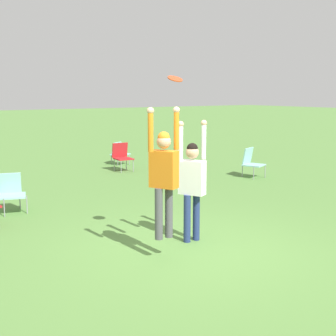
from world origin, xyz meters
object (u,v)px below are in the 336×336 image
object	(u,v)px
camping_chair_2	(251,161)
frisbee	(175,79)
camping_chair_3	(122,155)
camping_chair_5	(10,191)
person_defending	(192,178)
person_jumping	(164,171)
camping_chair_1	(119,152)

from	to	relation	value
camping_chair_2	frisbee	bearing A→B (deg)	14.12
camping_chair_3	camping_chair_5	bearing A→B (deg)	40.76
camping_chair_3	frisbee	bearing A→B (deg)	72.15
frisbee	camping_chair_5	size ratio (longest dim) A/B	0.29
person_defending	person_jumping	bearing A→B (deg)	-90.00
frisbee	camping_chair_1	size ratio (longest dim) A/B	0.29
frisbee	camping_chair_1	distance (m)	9.54
camping_chair_5	camping_chair_1	bearing A→B (deg)	-120.53
camping_chair_1	camping_chair_3	size ratio (longest dim) A/B	0.90
person_defending	camping_chair_2	xyz separation A→B (m)	(5.20, 3.83, -0.61)
camping_chair_5	person_jumping	bearing A→B (deg)	122.67
camping_chair_2	camping_chair_3	size ratio (longest dim) A/B	0.97
frisbee	camping_chair_2	world-z (taller)	frisbee
person_defending	camping_chair_1	size ratio (longest dim) A/B	2.54
person_jumping	camping_chair_1	bearing A→B (deg)	-50.96
camping_chair_2	camping_chair_3	xyz separation A→B (m)	(-2.65, 3.17, 0.03)
person_defending	camping_chair_1	xyz separation A→B (m)	(3.14, 8.28, -0.65)
camping_chair_1	camping_chair_2	size ratio (longest dim) A/B	0.93
frisbee	camping_chair_3	world-z (taller)	frisbee
camping_chair_2	camping_chair_5	xyz separation A→B (m)	(-7.16, -0.06, -0.02)
frisbee	camping_chair_1	bearing A→B (deg)	66.69
frisbee	camping_chair_5	world-z (taller)	frisbee
camping_chair_3	camping_chair_1	bearing A→B (deg)	-109.56
camping_chair_1	camping_chair_3	bearing A→B (deg)	33.86
camping_chair_3	camping_chair_5	size ratio (longest dim) A/B	1.10
person_jumping	person_defending	distance (m)	1.00
person_jumping	camping_chair_1	size ratio (longest dim) A/B	2.45
person_defending	frisbee	xyz separation A→B (m)	(-0.52, -0.23, 1.64)
camping_chair_1	camping_chair_2	xyz separation A→B (m)	(2.06, -4.45, 0.04)
person_jumping	person_defending	bearing A→B (deg)	-90.00
camping_chair_3	person_defending	bearing A→B (deg)	75.16
camping_chair_1	camping_chair_3	distance (m)	1.41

